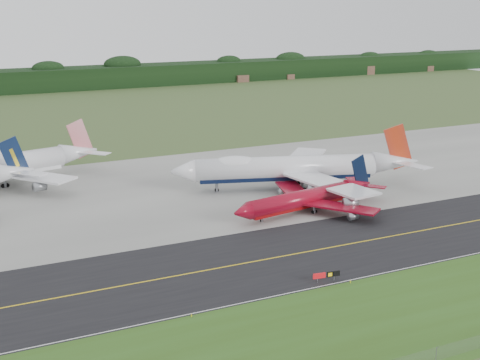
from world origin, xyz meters
The scene contains 13 objects.
ground centered at (0.00, 0.00, 0.00)m, with size 600.00×600.00×0.00m, color #3A5427.
grass_verge centered at (0.00, -35.00, 0.01)m, with size 400.00×30.00×0.01m, color #315118.
taxiway centered at (0.00, -4.00, 0.01)m, with size 400.00×32.00×0.02m, color black.
apron centered at (0.00, 51.00, 0.01)m, with size 400.00×78.00×0.01m, color gray.
taxiway_centreline centered at (0.00, -4.00, 0.03)m, with size 400.00×0.40×0.00m, color gold.
taxiway_edge_line centered at (0.00, -19.50, 0.03)m, with size 400.00×0.25×0.00m, color silver.
perimeter_fence centered at (0.00, -48.00, 1.10)m, with size 320.00×0.10×320.00m.
horizon_treeline centered at (0.00, 273.76, 5.47)m, with size 700.00×25.00×12.00m.
jet_ba_747 centered at (20.93, 37.63, 5.76)m, with size 65.90×53.30×16.92m.
jet_red_737 centered at (14.00, 19.12, 3.18)m, with size 42.45×34.19×11.49m.
taxiway_sign centered at (-4.72, -18.01, 1.23)m, with size 5.21×0.86×1.74m.
edge_marker_left centered at (-31.75, -20.50, 0.25)m, with size 0.16×0.16×0.50m, color yellow.
edge_marker_center centered at (-1.21, -20.50, 0.25)m, with size 0.16×0.16×0.50m, color yellow.
Camera 1 is at (-67.04, -111.37, 48.73)m, focal length 50.00 mm.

